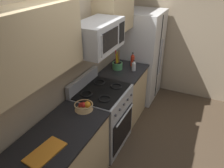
{
  "coord_description": "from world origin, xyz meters",
  "views": [
    {
      "loc": [
        -2.38,
        -0.59,
        2.51
      ],
      "look_at": [
        0.06,
        0.57,
        1.03
      ],
      "focal_mm": 36.36,
      "sensor_mm": 36.0,
      "label": 1
    }
  ],
  "objects_px": {
    "range_oven": "(102,117)",
    "utensil_crock": "(117,65)",
    "refrigerator": "(140,56)",
    "microwave": "(98,36)",
    "cutting_board": "(45,152)",
    "bottle_hot_sauce": "(133,60)",
    "apple_loose": "(81,106)",
    "fruit_basket": "(84,106)",
    "bottle_vinegar": "(134,66)"
  },
  "relations": [
    {
      "from": "range_oven",
      "to": "utensil_crock",
      "type": "distance_m",
      "value": 0.93
    },
    {
      "from": "refrigerator",
      "to": "microwave",
      "type": "distance_m",
      "value": 1.81
    },
    {
      "from": "range_oven",
      "to": "refrigerator",
      "type": "distance_m",
      "value": 1.65
    },
    {
      "from": "cutting_board",
      "to": "bottle_hot_sauce",
      "type": "bearing_deg",
      "value": -0.52
    },
    {
      "from": "utensil_crock",
      "to": "bottle_hot_sauce",
      "type": "bearing_deg",
      "value": -37.38
    },
    {
      "from": "bottle_hot_sauce",
      "to": "apple_loose",
      "type": "bearing_deg",
      "value": 176.1
    },
    {
      "from": "refrigerator",
      "to": "apple_loose",
      "type": "relative_size",
      "value": 21.02
    },
    {
      "from": "range_oven",
      "to": "utensil_crock",
      "type": "xyz_separation_m",
      "value": [
        0.77,
        0.11,
        0.51
      ]
    },
    {
      "from": "microwave",
      "to": "apple_loose",
      "type": "distance_m",
      "value": 0.88
    },
    {
      "from": "microwave",
      "to": "utensil_crock",
      "type": "bearing_deg",
      "value": 5.71
    },
    {
      "from": "apple_loose",
      "to": "refrigerator",
      "type": "bearing_deg",
      "value": -1.28
    },
    {
      "from": "fruit_basket",
      "to": "cutting_board",
      "type": "height_order",
      "value": "fruit_basket"
    },
    {
      "from": "utensil_crock",
      "to": "bottle_hot_sauce",
      "type": "height_order",
      "value": "utensil_crock"
    },
    {
      "from": "utensil_crock",
      "to": "fruit_basket",
      "type": "relative_size",
      "value": 1.49
    },
    {
      "from": "fruit_basket",
      "to": "cutting_board",
      "type": "xyz_separation_m",
      "value": [
        -0.77,
        -0.04,
        -0.04
      ]
    },
    {
      "from": "microwave",
      "to": "bottle_hot_sauce",
      "type": "distance_m",
      "value": 1.22
    },
    {
      "from": "bottle_hot_sauce",
      "to": "fruit_basket",
      "type": "bearing_deg",
      "value": 177.61
    },
    {
      "from": "cutting_board",
      "to": "refrigerator",
      "type": "bearing_deg",
      "value": 0.68
    },
    {
      "from": "range_oven",
      "to": "bottle_vinegar",
      "type": "distance_m",
      "value": 1.0
    },
    {
      "from": "refrigerator",
      "to": "cutting_board",
      "type": "height_order",
      "value": "refrigerator"
    },
    {
      "from": "bottle_hot_sauce",
      "to": "bottle_vinegar",
      "type": "bearing_deg",
      "value": -152.91
    },
    {
      "from": "bottle_vinegar",
      "to": "bottle_hot_sauce",
      "type": "bearing_deg",
      "value": 27.09
    },
    {
      "from": "microwave",
      "to": "cutting_board",
      "type": "relative_size",
      "value": 1.93
    },
    {
      "from": "range_oven",
      "to": "apple_loose",
      "type": "height_order",
      "value": "range_oven"
    },
    {
      "from": "cutting_board",
      "to": "bottle_vinegar",
      "type": "relative_size",
      "value": 2.13
    },
    {
      "from": "range_oven",
      "to": "bottle_hot_sauce",
      "type": "xyz_separation_m",
      "value": [
        1.01,
        -0.07,
        0.55
      ]
    },
    {
      "from": "range_oven",
      "to": "apple_loose",
      "type": "relative_size",
      "value": 13.29
    },
    {
      "from": "apple_loose",
      "to": "bottle_hot_sauce",
      "type": "bearing_deg",
      "value": -3.9
    },
    {
      "from": "utensil_crock",
      "to": "apple_loose",
      "type": "bearing_deg",
      "value": -176.46
    },
    {
      "from": "utensil_crock",
      "to": "apple_loose",
      "type": "relative_size",
      "value": 4.16
    },
    {
      "from": "range_oven",
      "to": "apple_loose",
      "type": "bearing_deg",
      "value": 176.45
    },
    {
      "from": "bottle_hot_sauce",
      "to": "bottle_vinegar",
      "type": "distance_m",
      "value": 0.2
    },
    {
      "from": "apple_loose",
      "to": "fruit_basket",
      "type": "bearing_deg",
      "value": -95.28
    },
    {
      "from": "bottle_vinegar",
      "to": "range_oven",
      "type": "bearing_deg",
      "value": 169.15
    },
    {
      "from": "range_oven",
      "to": "cutting_board",
      "type": "relative_size",
      "value": 2.79
    },
    {
      "from": "range_oven",
      "to": "refrigerator",
      "type": "relative_size",
      "value": 0.63
    },
    {
      "from": "refrigerator",
      "to": "range_oven",
      "type": "bearing_deg",
      "value": 179.38
    },
    {
      "from": "apple_loose",
      "to": "cutting_board",
      "type": "height_order",
      "value": "apple_loose"
    },
    {
      "from": "range_oven",
      "to": "apple_loose",
      "type": "distance_m",
      "value": 0.67
    },
    {
      "from": "bottle_hot_sauce",
      "to": "utensil_crock",
      "type": "bearing_deg",
      "value": 142.62
    },
    {
      "from": "range_oven",
      "to": "fruit_basket",
      "type": "xyz_separation_m",
      "value": [
        -0.47,
        -0.01,
        0.48
      ]
    },
    {
      "from": "utensil_crock",
      "to": "fruit_basket",
      "type": "distance_m",
      "value": 1.25
    },
    {
      "from": "refrigerator",
      "to": "microwave",
      "type": "xyz_separation_m",
      "value": [
        -1.6,
        0.05,
        0.83
      ]
    },
    {
      "from": "range_oven",
      "to": "bottle_vinegar",
      "type": "xyz_separation_m",
      "value": [
        0.83,
        -0.16,
        0.52
      ]
    },
    {
      "from": "apple_loose",
      "to": "bottle_vinegar",
      "type": "distance_m",
      "value": 1.32
    },
    {
      "from": "microwave",
      "to": "cutting_board",
      "type": "bearing_deg",
      "value": -176.31
    },
    {
      "from": "microwave",
      "to": "range_oven",
      "type": "bearing_deg",
      "value": -89.96
    },
    {
      "from": "refrigerator",
      "to": "apple_loose",
      "type": "bearing_deg",
      "value": 178.72
    },
    {
      "from": "microwave",
      "to": "utensil_crock",
      "type": "distance_m",
      "value": 1.06
    },
    {
      "from": "microwave",
      "to": "bottle_vinegar",
      "type": "height_order",
      "value": "microwave"
    }
  ]
}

